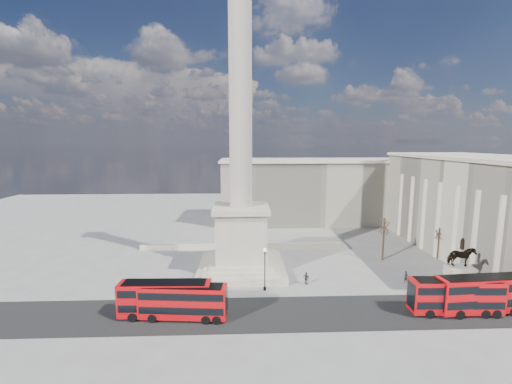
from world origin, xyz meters
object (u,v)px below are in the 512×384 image
object	(u,v)px
red_bus_c	(456,296)
pedestrian_walking	(406,277)
red_bus_a	(166,299)
pedestrian_standing	(479,291)
red_bus_d	(484,294)
victorian_lamp	(265,266)
pedestrian_crossing	(306,278)
equestrian_statue	(459,277)
nelsons_column	(241,193)
red_bus_b	(184,301)

from	to	relation	value
red_bus_c	pedestrian_walking	size ratio (longest dim) A/B	5.93
red_bus_a	pedestrian_standing	bearing A→B (deg)	6.50
red_bus_d	victorian_lamp	distance (m)	27.84
red_bus_d	pedestrian_crossing	xyz separation A→B (m)	(-20.42, 9.35, -1.52)
red_bus_a	equestrian_statue	world-z (taller)	equestrian_statue
red_bus_c	pedestrian_standing	size ratio (longest dim) A/B	6.63
nelsons_column	pedestrian_standing	xyz separation A→B (m)	(32.66, -11.50, -12.08)
red_bus_c	red_bus_d	world-z (taller)	red_bus_d
pedestrian_standing	equestrian_statue	bearing A→B (deg)	-6.09
equestrian_statue	pedestrian_crossing	bearing A→B (deg)	165.12
red_bus_a	pedestrian_standing	xyz separation A→B (m)	(41.81, 3.75, -1.50)
nelsons_column	pedestrian_walking	bearing A→B (deg)	-14.67
red_bus_c	equestrian_statue	world-z (taller)	equestrian_statue
red_bus_b	victorian_lamp	size ratio (longest dim) A/B	1.71
pedestrian_walking	pedestrian_crossing	distance (m)	15.15
equestrian_statue	pedestrian_standing	bearing A→B (deg)	4.01
equestrian_statue	pedestrian_walking	xyz separation A→B (m)	(-4.74, 5.21, -2.01)
red_bus_a	red_bus_d	xyz separation A→B (m)	(39.28, -0.53, 0.13)
nelsons_column	pedestrian_crossing	distance (m)	16.70
equestrian_statue	victorian_lamp	bearing A→B (deg)	172.37
pedestrian_walking	red_bus_a	bearing A→B (deg)	173.96
red_bus_b	red_bus_c	world-z (taller)	red_bus_c
pedestrian_walking	pedestrian_standing	size ratio (longest dim) A/B	1.12
pedestrian_walking	pedestrian_crossing	bearing A→B (deg)	159.23
red_bus_b	victorian_lamp	world-z (taller)	victorian_lamp
nelsons_column	pedestrian_standing	distance (m)	36.68
red_bus_a	red_bus_b	distance (m)	2.35
red_bus_d	pedestrian_standing	size ratio (longest dim) A/B	7.02
equestrian_statue	red_bus_a	bearing A→B (deg)	-174.78
red_bus_b	pedestrian_standing	distance (m)	39.80
red_bus_a	pedestrian_walking	size ratio (longest dim) A/B	5.90
red_bus_b	red_bus_d	bearing A→B (deg)	5.23
pedestrian_standing	pedestrian_walking	bearing A→B (deg)	-42.73
red_bus_b	pedestrian_walking	xyz separation A→B (m)	(31.74, 9.34, -1.29)
pedestrian_crossing	pedestrian_standing	bearing A→B (deg)	-151.96
red_bus_a	red_bus_b	bearing A→B (deg)	-13.20
equestrian_statue	pedestrian_crossing	size ratio (longest dim) A/B	4.46
nelsons_column	red_bus_d	distance (m)	35.58
equestrian_statue	nelsons_column	bearing A→B (deg)	158.41
equestrian_statue	red_bus_b	bearing A→B (deg)	-173.54
red_bus_a	red_bus_c	size ratio (longest dim) A/B	1.00
victorian_lamp	pedestrian_walking	xyz separation A→B (m)	(21.49, 1.69, -2.73)
nelsons_column	pedestrian_walking	world-z (taller)	nelsons_column
red_bus_c	pedestrian_crossing	xyz separation A→B (m)	(-16.85, 9.49, -1.39)
red_bus_b	red_bus_c	size ratio (longest dim) A/B	0.96
red_bus_a	equestrian_statue	size ratio (longest dim) A/B	1.31
red_bus_b	equestrian_statue	bearing A→B (deg)	11.60
red_bus_a	pedestrian_crossing	bearing A→B (deg)	26.45
red_bus_a	pedestrian_walking	bearing A→B (deg)	15.79
red_bus_a	pedestrian_crossing	world-z (taller)	red_bus_a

